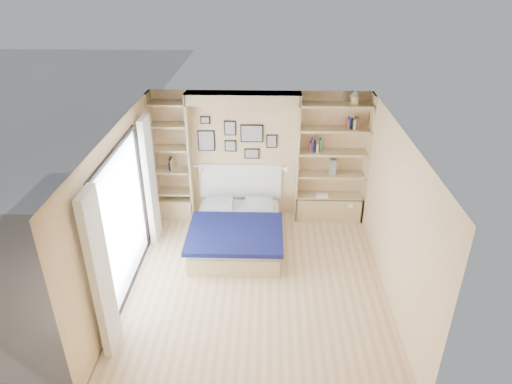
{
  "coord_description": "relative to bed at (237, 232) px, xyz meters",
  "views": [
    {
      "loc": [
        0.16,
        -5.72,
        4.63
      ],
      "look_at": [
        -0.03,
        0.9,
        1.17
      ],
      "focal_mm": 32.0,
      "sensor_mm": 36.0,
      "label": 1
    }
  ],
  "objects": [
    {
      "name": "photo_gallery",
      "position": [
        -0.07,
        1.12,
        1.34
      ],
      "size": [
        1.48,
        0.02,
        0.82
      ],
      "color": "black",
      "rests_on": "ground"
    },
    {
      "name": "deck",
      "position": [
        -3.22,
        -1.1,
        -0.26
      ],
      "size": [
        3.2,
        4.0,
        0.05
      ],
      "primitive_type": "cube",
      "color": "brown",
      "rests_on": "ground"
    },
    {
      "name": "ground",
      "position": [
        0.38,
        -1.1,
        -0.26
      ],
      "size": [
        4.5,
        4.5,
        0.0
      ],
      "primitive_type": "plane",
      "color": "#D9B486",
      "rests_on": "ground"
    },
    {
      "name": "room_shell",
      "position": [
        -0.0,
        0.42,
        0.81
      ],
      "size": [
        4.5,
        4.5,
        4.5
      ],
      "color": "beige",
      "rests_on": "ground"
    },
    {
      "name": "shelf_decor",
      "position": [
        1.45,
        0.97,
        1.42
      ],
      "size": [
        3.46,
        0.23,
        2.03
      ],
      "color": "#A51E1E",
      "rests_on": "ground"
    },
    {
      "name": "bed",
      "position": [
        0.0,
        0.0,
        0.0
      ],
      "size": [
        1.6,
        2.13,
        1.07
      ],
      "color": "tan",
      "rests_on": "ground"
    },
    {
      "name": "reading_lamps",
      "position": [
        0.08,
        0.9,
        0.84
      ],
      "size": [
        1.92,
        0.12,
        0.15
      ],
      "color": "silver",
      "rests_on": "ground"
    },
    {
      "name": "deck_chair",
      "position": [
        -2.77,
        0.14,
        0.13
      ],
      "size": [
        0.53,
        0.84,
        0.82
      ],
      "rotation": [
        0.0,
        0.0,
        0.05
      ],
      "color": "tan",
      "rests_on": "ground"
    }
  ]
}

